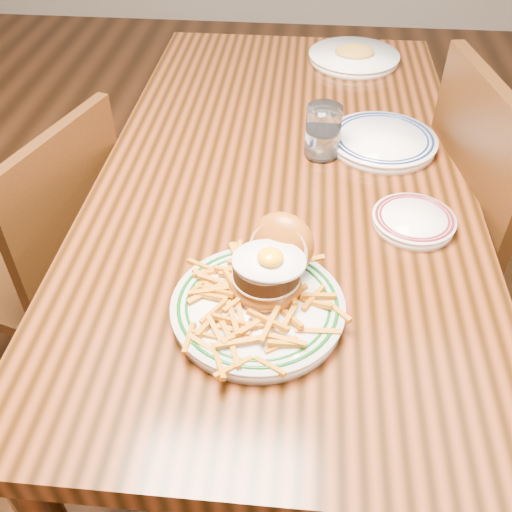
# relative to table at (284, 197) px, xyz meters

# --- Properties ---
(floor) EXTENTS (6.00, 6.00, 0.00)m
(floor) POSITION_rel_table_xyz_m (0.00, 0.00, -0.66)
(floor) COLOR black
(floor) RESTS_ON ground
(table) EXTENTS (0.85, 1.60, 0.75)m
(table) POSITION_rel_table_xyz_m (0.00, 0.00, 0.00)
(table) COLOR black
(table) RESTS_ON floor
(chair_left) EXTENTS (0.51, 0.51, 0.88)m
(chair_left) POSITION_rel_table_xyz_m (-0.61, -0.08, -0.19)
(chair_left) COLOR #381E0B
(chair_left) RESTS_ON floor
(chair_right) EXTENTS (0.53, 0.53, 0.98)m
(chair_right) POSITION_rel_table_xyz_m (0.55, 0.03, -0.14)
(chair_right) COLOR #381E0B
(chair_right) RESTS_ON floor
(main_plate) EXTENTS (0.30, 0.32, 0.14)m
(main_plate) POSITION_rel_table_xyz_m (-0.02, -0.45, 0.13)
(main_plate) COLOR white
(main_plate) RESTS_ON table
(side_plate) EXTENTS (0.17, 0.17, 0.03)m
(side_plate) POSITION_rel_table_xyz_m (0.27, -0.19, 0.10)
(side_plate) COLOR white
(side_plate) RESTS_ON table
(rear_plate) EXTENTS (0.26, 0.26, 0.03)m
(rear_plate) POSITION_rel_table_xyz_m (0.23, 0.11, 0.10)
(rear_plate) COLOR white
(rear_plate) RESTS_ON table
(water_glass) EXTENTS (0.08, 0.08, 0.12)m
(water_glass) POSITION_rel_table_xyz_m (0.08, 0.06, 0.14)
(water_glass) COLOR white
(water_glass) RESTS_ON table
(far_plate) EXTENTS (0.28, 0.28, 0.05)m
(far_plate) POSITION_rel_table_xyz_m (0.18, 0.61, 0.10)
(far_plate) COLOR white
(far_plate) RESTS_ON table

